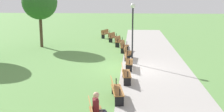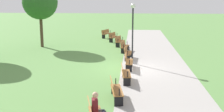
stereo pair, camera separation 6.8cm
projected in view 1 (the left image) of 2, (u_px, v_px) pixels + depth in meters
name	position (u px, v px, depth m)	size (l,w,h in m)	color
ground_plane	(129.00, 69.00, 17.75)	(120.00, 120.00, 0.00)	#5B8C47
path_paving	(156.00, 69.00, 17.63)	(42.53, 4.35, 0.01)	#A39E99
bench_0	(106.00, 33.00, 31.07)	(1.72, 1.08, 0.89)	#996633
bench_1	(113.00, 37.00, 28.46)	(1.73, 0.97, 0.89)	#996633
bench_2	(119.00, 41.00, 25.79)	(1.73, 0.85, 0.89)	#996633
bench_3	(124.00, 46.00, 23.10)	(1.72, 0.73, 0.89)	#996633
bench_4	(127.00, 53.00, 20.38)	(1.70, 0.60, 0.89)	#996633
bench_5	(128.00, 61.00, 17.66)	(1.66, 0.47, 0.89)	#996633
bench_6	(125.00, 73.00, 14.96)	(1.70, 0.60, 0.89)	#996633
bench_7	(116.00, 90.00, 12.29)	(1.72, 0.73, 0.89)	#996633
person_seated	(98.00, 107.00, 9.93)	(0.42, 0.57, 1.20)	maroon
tree_1	(40.00, 2.00, 24.60)	(3.11, 3.11, 5.59)	#4C3828
lamp_post	(133.00, 22.00, 18.50)	(0.32, 0.32, 4.06)	black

